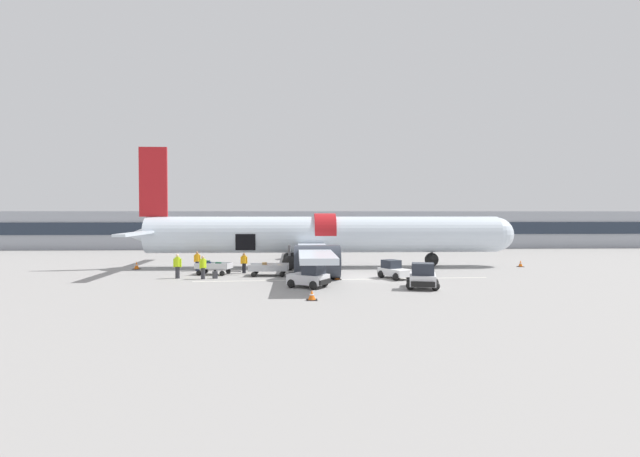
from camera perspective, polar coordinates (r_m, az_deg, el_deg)
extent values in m
plane|color=gray|center=(37.63, 4.50, -5.63)|extent=(500.00, 500.00, 0.00)
cube|color=silver|center=(36.57, 2.78, -5.83)|extent=(21.66, 1.48, 0.01)
cube|color=#9EA3AD|center=(72.48, 0.91, -0.05)|extent=(103.22, 11.17, 5.09)
cube|color=#232D3D|center=(66.84, 1.24, 0.01)|extent=(101.16, 0.16, 1.63)
cylinder|color=silver|center=(44.57, 0.54, -0.70)|extent=(31.33, 3.22, 3.22)
sphere|color=silver|center=(48.12, 19.50, -0.62)|extent=(3.06, 3.06, 3.06)
cone|color=silver|center=(46.35, -19.18, -0.70)|extent=(3.70, 2.96, 2.96)
cylinder|color=red|center=(44.53, 0.54, -0.33)|extent=(1.88, 3.23, 3.23)
cube|color=red|center=(46.23, -18.52, 5.07)|extent=(2.42, 0.28, 6.10)
cube|color=silver|center=(42.01, -20.09, -0.52)|extent=(0.96, 8.71, 0.20)
cube|color=silver|center=(50.39, -17.17, -0.13)|extent=(0.96, 8.71, 0.20)
cube|color=silver|center=(36.33, -0.66, -2.66)|extent=(2.29, 15.56, 0.40)
cube|color=silver|center=(52.81, -1.36, -1.28)|extent=(2.29, 15.56, 0.40)
cylinder|color=#333842|center=(36.52, -0.35, -3.85)|extent=(3.37, 2.48, 2.48)
cylinder|color=#333842|center=(52.74, -1.14, -2.12)|extent=(3.37, 2.48, 2.48)
cube|color=black|center=(43.14, -8.52, -1.55)|extent=(1.70, 0.12, 1.40)
cylinder|color=#56565B|center=(46.27, 12.64, -2.58)|extent=(0.22, 0.22, 1.49)
sphere|color=black|center=(46.34, 12.64, -3.49)|extent=(1.25, 1.25, 1.25)
cylinder|color=#56565B|center=(42.29, -3.52, -2.94)|extent=(0.22, 0.22, 1.49)
sphere|color=black|center=(42.36, -3.52, -3.95)|extent=(1.25, 1.25, 1.25)
cylinder|color=#56565B|center=(46.89, -3.46, -2.48)|extent=(0.22, 0.22, 1.49)
sphere|color=black|center=(46.96, -3.46, -3.39)|extent=(1.25, 1.25, 1.25)
cube|color=silver|center=(32.75, -1.37, -5.77)|extent=(2.89, 2.63, 0.62)
cube|color=#232833|center=(32.47, -0.72, -4.66)|extent=(1.63, 1.74, 0.70)
cube|color=black|center=(32.18, 0.58, -6.12)|extent=(0.85, 1.33, 0.31)
sphere|color=black|center=(31.72, -0.76, -6.50)|extent=(0.56, 0.56, 0.56)
sphere|color=black|center=(33.08, 0.53, -6.16)|extent=(0.56, 0.56, 0.56)
sphere|color=black|center=(32.52, -3.30, -6.30)|extent=(0.56, 0.56, 0.56)
sphere|color=black|center=(33.85, -1.93, -5.98)|extent=(0.56, 0.56, 0.56)
cube|color=white|center=(37.32, 8.57, -4.94)|extent=(2.31, 2.87, 0.51)
cube|color=#232833|center=(37.61, 8.13, -4.03)|extent=(1.48, 1.52, 0.61)
cube|color=black|center=(38.37, 7.29, -4.91)|extent=(1.05, 0.63, 0.25)
sphere|color=black|center=(38.39, 8.42, -5.07)|extent=(0.56, 0.56, 0.56)
sphere|color=black|center=(37.66, 7.01, -5.20)|extent=(0.56, 0.56, 0.56)
sphere|color=black|center=(37.05, 10.14, -5.33)|extent=(0.56, 0.56, 0.56)
sphere|color=black|center=(36.30, 8.72, -5.47)|extent=(0.56, 0.56, 0.56)
cube|color=silver|center=(32.95, 11.65, -5.70)|extent=(2.22, 2.97, 0.68)
cube|color=#232833|center=(32.40, 11.67, -4.56)|extent=(1.63, 1.49, 0.75)
cube|color=black|center=(31.60, 11.69, -6.27)|extent=(1.45, 0.47, 0.34)
sphere|color=black|center=(32.09, 10.28, -6.43)|extent=(0.56, 0.56, 0.56)
sphere|color=black|center=(32.11, 13.06, -6.44)|extent=(0.56, 0.56, 0.56)
sphere|color=black|center=(33.89, 10.31, -6.00)|extent=(0.56, 0.56, 0.56)
sphere|color=black|center=(33.91, 12.94, -6.01)|extent=(0.56, 0.56, 0.56)
cube|color=silver|center=(40.26, -12.05, -4.43)|extent=(2.95, 1.96, 0.05)
cube|color=silver|center=(39.77, -10.27, -4.17)|extent=(0.36, 1.39, 0.40)
cube|color=silver|center=(39.62, -12.41, -4.21)|extent=(2.61, 0.63, 0.40)
cube|color=silver|center=(40.86, -11.71, -4.02)|extent=(2.61, 0.63, 0.40)
cube|color=#333338|center=(39.66, -9.61, -4.83)|extent=(0.90, 0.27, 0.06)
sphere|color=black|center=(39.31, -11.13, -5.05)|extent=(0.40, 0.40, 0.40)
sphere|color=black|center=(40.62, -10.43, -4.82)|extent=(0.40, 0.40, 0.40)
sphere|color=black|center=(40.01, -13.69, -4.94)|extent=(0.40, 0.40, 0.40)
sphere|color=black|center=(41.30, -12.92, -4.73)|extent=(0.40, 0.40, 0.40)
cube|color=#14472D|center=(40.73, -12.70, -3.96)|extent=(0.33, 0.28, 0.52)
cube|color=#14472D|center=(39.82, -11.54, -4.13)|extent=(0.47, 0.36, 0.46)
cube|color=#1E2347|center=(40.11, -12.61, -4.08)|extent=(0.36, 0.26, 0.48)
cube|color=#B7BABF|center=(38.93, -5.88, -4.73)|extent=(3.11, 1.85, 0.05)
cube|color=#B7BABF|center=(38.81, -3.67, -4.38)|extent=(0.11, 1.77, 0.44)
cube|color=#B7BABF|center=(38.05, -5.99, -4.51)|extent=(3.00, 0.15, 0.44)
cube|color=#B7BABF|center=(39.74, -5.78, -4.24)|extent=(3.00, 0.15, 0.44)
cube|color=#333338|center=(38.84, -2.96, -5.01)|extent=(0.90, 0.11, 0.06)
sphere|color=black|center=(38.01, -4.37, -5.25)|extent=(0.40, 0.40, 0.40)
sphere|color=black|center=(39.76, -4.23, -4.94)|extent=(0.40, 0.40, 0.40)
sphere|color=black|center=(38.18, -7.60, -5.23)|extent=(0.40, 0.40, 0.40)
sphere|color=black|center=(39.93, -7.31, -4.92)|extent=(0.40, 0.40, 0.40)
cube|color=olive|center=(39.24, -6.35, -4.25)|extent=(0.38, 0.31, 0.53)
cube|color=olive|center=(39.10, -4.61, -4.42)|extent=(0.42, 0.32, 0.33)
cube|color=#4C1E1E|center=(38.97, -5.94, -4.43)|extent=(0.38, 0.29, 0.35)
cylinder|color=black|center=(40.77, -8.68, -4.51)|extent=(0.33, 0.33, 0.80)
cylinder|color=orange|center=(40.70, -8.68, -3.51)|extent=(0.42, 0.42, 0.63)
sphere|color=#9E7556|center=(40.66, -8.68, -2.91)|extent=(0.22, 0.22, 0.22)
cylinder|color=orange|center=(40.66, -8.37, -3.61)|extent=(0.13, 0.13, 0.58)
cylinder|color=orange|center=(40.76, -8.99, -3.60)|extent=(0.13, 0.13, 0.58)
cylinder|color=#1E2338|center=(43.14, -13.86, -4.20)|extent=(0.31, 0.31, 0.79)
cylinder|color=orange|center=(43.07, -13.86, -3.26)|extent=(0.40, 0.40, 0.62)
sphere|color=#9E7556|center=(43.03, -13.87, -2.70)|extent=(0.22, 0.22, 0.22)
cylinder|color=orange|center=(43.14, -14.14, -3.35)|extent=(0.13, 0.13, 0.57)
cylinder|color=orange|center=(43.01, -13.58, -3.36)|extent=(0.13, 0.13, 0.57)
cylinder|color=#2D2D33|center=(37.70, -13.23, -5.02)|extent=(0.43, 0.43, 0.83)
cylinder|color=#B7E019|center=(37.62, -13.24, -3.89)|extent=(0.55, 0.55, 0.66)
sphere|color=tan|center=(37.58, -13.24, -3.22)|extent=(0.23, 0.23, 0.23)
cylinder|color=#B7E019|center=(37.76, -12.95, -3.98)|extent=(0.18, 0.18, 0.60)
cylinder|color=#B7E019|center=(37.49, -13.52, -4.02)|extent=(0.18, 0.18, 0.60)
cylinder|color=#2D2D33|center=(38.59, -15.97, -4.85)|extent=(0.34, 0.34, 0.88)
cylinder|color=#B7E019|center=(38.51, -15.98, -3.69)|extent=(0.44, 0.44, 0.69)
sphere|color=beige|center=(38.46, -15.99, -2.99)|extent=(0.24, 0.24, 0.24)
cylinder|color=#B7E019|center=(38.44, -15.63, -3.81)|extent=(0.14, 0.14, 0.64)
cylinder|color=#B7E019|center=(38.59, -16.33, -3.79)|extent=(0.14, 0.14, 0.64)
cube|color=#2D2D33|center=(37.83, -11.91, -5.22)|extent=(0.40, 0.37, 0.53)
cube|color=black|center=(37.79, -11.91, -4.73)|extent=(0.19, 0.13, 0.12)
cube|color=black|center=(48.59, 21.94, -4.06)|extent=(0.53, 0.53, 0.03)
cone|color=orange|center=(48.56, 21.94, -3.74)|extent=(0.39, 0.39, 0.58)
cylinder|color=white|center=(48.56, 21.94, -3.70)|extent=(0.23, 0.23, 0.07)
cube|color=black|center=(28.01, -0.93, -8.15)|extent=(0.60, 0.60, 0.03)
cone|color=orange|center=(27.97, -0.94, -7.61)|extent=(0.45, 0.45, 0.57)
cylinder|color=white|center=(27.96, -0.94, -7.55)|extent=(0.26, 0.26, 0.07)
cube|color=black|center=(36.51, 1.95, -5.83)|extent=(0.64, 0.64, 0.03)
cone|color=orange|center=(36.47, 1.95, -5.39)|extent=(0.48, 0.48, 0.59)
cylinder|color=white|center=(36.47, 1.95, -5.35)|extent=(0.28, 0.28, 0.07)
cube|color=black|center=(45.97, -20.22, -4.37)|extent=(0.61, 0.61, 0.03)
cone|color=orange|center=(45.94, -20.22, -3.98)|extent=(0.45, 0.45, 0.66)
cylinder|color=white|center=(45.94, -20.22, -3.94)|extent=(0.26, 0.26, 0.08)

